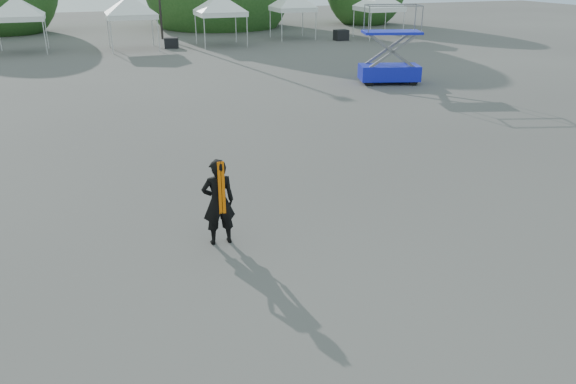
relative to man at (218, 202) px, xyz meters
name	(u,v)px	position (x,y,z in m)	size (l,w,h in m)	color
ground	(240,218)	(0.67, 0.98, -0.88)	(120.00, 120.00, 0.00)	#474442
tent_d	(15,1)	(-5.39, 29.12, 2.18)	(4.20, 4.20, 3.88)	silver
man	(218,202)	(0.00, 0.00, 0.00)	(0.65, 0.43, 1.75)	black
scissor_lift	(391,45)	(11.09, 12.94, 0.86)	(2.95, 2.05, 3.46)	#0D15AE
crate_mid	(171,43)	(3.54, 28.00, -0.55)	(0.85, 0.66, 0.66)	black
crate_east	(341,35)	(15.63, 27.85, -0.51)	(0.94, 0.73, 0.73)	black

